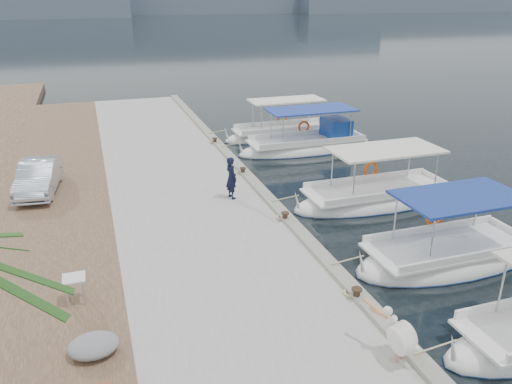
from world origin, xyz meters
TOP-DOWN VIEW (x-y plane):
  - ground at (0.00, 0.00)m, footprint 400.00×400.00m
  - concrete_quay at (-3.00, 5.00)m, footprint 6.00×40.00m
  - quay_curb at (-0.22, 5.00)m, footprint 0.44×40.00m
  - cobblestone_strip at (-8.00, 5.00)m, footprint 4.00×40.00m
  - fishing_caique_b at (3.74, -1.92)m, footprint 6.30×2.46m
  - fishing_caique_c at (4.20, 2.98)m, footprint 7.22×2.42m
  - fishing_caique_d at (4.52, 10.46)m, footprint 7.64×2.38m
  - fishing_caique_e at (4.12, 13.17)m, footprint 7.06×2.05m
  - mooring_bollards at (-0.35, 1.50)m, footprint 0.28×20.28m
  - pelican at (-0.61, -5.77)m, footprint 0.80×1.45m
  - fisherman at (-1.52, 4.13)m, footprint 0.52×0.67m
  - parked_car at (-8.55, 7.14)m, footprint 1.73×3.91m
  - tarp_bundle at (-6.81, -3.53)m, footprint 1.10×0.90m
  - folding_table at (-7.16, -1.36)m, footprint 0.55×0.55m

SIDE VIEW (x-z plane):
  - ground at x=0.00m, z-range 0.00..0.00m
  - fishing_caique_c at x=4.20m, z-range -1.29..1.54m
  - fishing_caique_b at x=3.74m, z-range -1.29..1.54m
  - fishing_caique_e at x=4.12m, z-range -1.29..1.54m
  - fishing_caique_d at x=4.52m, z-range -1.23..1.60m
  - concrete_quay at x=-3.00m, z-range 0.00..0.50m
  - cobblestone_strip at x=-8.00m, z-range 0.00..0.50m
  - quay_curb at x=-0.22m, z-range 0.50..0.62m
  - mooring_bollards at x=-0.35m, z-range 0.53..0.86m
  - tarp_bundle at x=-6.81m, z-range 0.50..0.90m
  - folding_table at x=-7.16m, z-range 0.66..1.39m
  - pelican at x=-0.61m, z-range 0.52..1.65m
  - parked_car at x=-8.55m, z-range 0.50..1.75m
  - fisherman at x=-1.52m, z-range 0.50..2.14m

